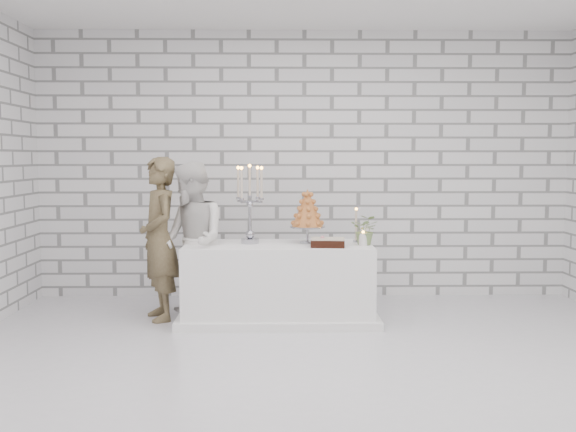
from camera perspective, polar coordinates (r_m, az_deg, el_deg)
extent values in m
cube|color=silver|center=(5.16, 2.54, -12.76)|extent=(6.00, 5.00, 0.01)
cube|color=white|center=(7.41, 1.42, 4.48)|extent=(6.00, 0.01, 3.00)
cube|color=white|center=(2.42, 6.25, 3.05)|extent=(6.00, 0.01, 3.00)
cube|color=white|center=(6.38, -0.86, -5.81)|extent=(1.80, 0.80, 0.75)
imported|color=brown|center=(6.48, -11.17, -1.97)|extent=(0.58, 0.68, 1.59)
imported|color=white|center=(6.36, -8.43, -2.23)|extent=(0.85, 0.93, 1.55)
cube|color=black|center=(6.13, 3.50, -2.32)|extent=(0.33, 0.25, 0.08)
cylinder|color=white|center=(6.24, 6.58, -2.04)|extent=(0.10, 0.10, 0.12)
cylinder|color=beige|center=(6.47, 5.97, -0.89)|extent=(0.07, 0.07, 0.32)
imported|color=olive|center=(6.28, 6.81, -1.21)|extent=(0.33, 0.31, 0.29)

